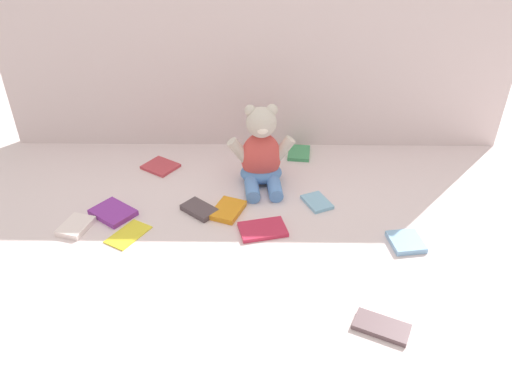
{
  "coord_description": "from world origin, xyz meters",
  "views": [
    {
      "loc": [
        0.02,
        -1.36,
        0.93
      ],
      "look_at": [
        0.01,
        -0.1,
        0.1
      ],
      "focal_mm": 34.88,
      "sensor_mm": 36.0,
      "label": 1
    }
  ],
  "objects_px": {
    "book_case_0": "(299,153)",
    "book_case_3": "(263,229)",
    "book_case_6": "(317,202)",
    "book_case_7": "(199,209)",
    "book_case_10": "(128,234)",
    "book_case_4": "(161,166)",
    "book_case_9": "(406,242)",
    "book_case_8": "(381,327)",
    "teddy_bear": "(261,155)",
    "book_case_2": "(113,212)",
    "book_case_1": "(228,210)",
    "book_case_5": "(76,226)"
  },
  "relations": [
    {
      "from": "book_case_6",
      "to": "book_case_8",
      "type": "distance_m",
      "value": 0.54
    },
    {
      "from": "book_case_2",
      "to": "teddy_bear",
      "type": "bearing_deg",
      "value": 150.94
    },
    {
      "from": "book_case_7",
      "to": "book_case_10",
      "type": "relative_size",
      "value": 0.86
    },
    {
      "from": "book_case_8",
      "to": "book_case_7",
      "type": "bearing_deg",
      "value": 70.92
    },
    {
      "from": "book_case_5",
      "to": "book_case_7",
      "type": "xyz_separation_m",
      "value": [
        0.37,
        0.09,
        0.0
      ]
    },
    {
      "from": "book_case_2",
      "to": "book_case_7",
      "type": "xyz_separation_m",
      "value": [
        0.27,
        0.02,
        0.0
      ]
    },
    {
      "from": "teddy_bear",
      "to": "book_case_9",
      "type": "height_order",
      "value": "teddy_bear"
    },
    {
      "from": "book_case_6",
      "to": "book_case_7",
      "type": "height_order",
      "value": "book_case_7"
    },
    {
      "from": "book_case_1",
      "to": "book_case_6",
      "type": "xyz_separation_m",
      "value": [
        0.29,
        0.05,
        -0.0
      ]
    },
    {
      "from": "book_case_7",
      "to": "book_case_9",
      "type": "bearing_deg",
      "value": -63.45
    },
    {
      "from": "teddy_bear",
      "to": "book_case_10",
      "type": "bearing_deg",
      "value": -147.25
    },
    {
      "from": "book_case_5",
      "to": "teddy_bear",
      "type": "bearing_deg",
      "value": 42.18
    },
    {
      "from": "book_case_6",
      "to": "book_case_7",
      "type": "distance_m",
      "value": 0.38
    },
    {
      "from": "book_case_0",
      "to": "book_case_2",
      "type": "bearing_deg",
      "value": -140.31
    },
    {
      "from": "teddy_bear",
      "to": "book_case_9",
      "type": "xyz_separation_m",
      "value": [
        0.43,
        -0.34,
        -0.1
      ]
    },
    {
      "from": "book_case_0",
      "to": "book_case_4",
      "type": "bearing_deg",
      "value": -161.86
    },
    {
      "from": "book_case_7",
      "to": "book_case_10",
      "type": "distance_m",
      "value": 0.24
    },
    {
      "from": "book_case_3",
      "to": "book_case_8",
      "type": "height_order",
      "value": "same"
    },
    {
      "from": "book_case_0",
      "to": "book_case_10",
      "type": "xyz_separation_m",
      "value": [
        -0.54,
        -0.51,
        -0.0
      ]
    },
    {
      "from": "book_case_6",
      "to": "book_case_8",
      "type": "bearing_deg",
      "value": 76.74
    },
    {
      "from": "book_case_10",
      "to": "book_case_2",
      "type": "bearing_deg",
      "value": -25.56
    },
    {
      "from": "book_case_0",
      "to": "book_case_7",
      "type": "distance_m",
      "value": 0.51
    },
    {
      "from": "book_case_1",
      "to": "book_case_8",
      "type": "relative_size",
      "value": 0.92
    },
    {
      "from": "book_case_0",
      "to": "book_case_1",
      "type": "xyz_separation_m",
      "value": [
        -0.25,
        -0.38,
        0.0
      ]
    },
    {
      "from": "book_case_3",
      "to": "book_case_8",
      "type": "bearing_deg",
      "value": -157.12
    },
    {
      "from": "book_case_2",
      "to": "book_case_3",
      "type": "distance_m",
      "value": 0.48
    },
    {
      "from": "teddy_bear",
      "to": "book_case_1",
      "type": "xyz_separation_m",
      "value": [
        -0.11,
        -0.19,
        -0.1
      ]
    },
    {
      "from": "book_case_4",
      "to": "teddy_bear",
      "type": "bearing_deg",
      "value": 110.22
    },
    {
      "from": "book_case_6",
      "to": "book_case_4",
      "type": "bearing_deg",
      "value": -46.83
    },
    {
      "from": "book_case_3",
      "to": "book_case_8",
      "type": "xyz_separation_m",
      "value": [
        0.28,
        -0.38,
        0.0
      ]
    },
    {
      "from": "book_case_6",
      "to": "book_case_9",
      "type": "distance_m",
      "value": 0.32
    },
    {
      "from": "book_case_0",
      "to": "book_case_5",
      "type": "distance_m",
      "value": 0.85
    },
    {
      "from": "book_case_10",
      "to": "book_case_6",
      "type": "bearing_deg",
      "value": -133.42
    },
    {
      "from": "book_case_4",
      "to": "book_case_8",
      "type": "distance_m",
      "value": 1.0
    },
    {
      "from": "teddy_bear",
      "to": "book_case_2",
      "type": "xyz_separation_m",
      "value": [
        -0.47,
        -0.21,
        -0.1
      ]
    },
    {
      "from": "book_case_7",
      "to": "book_case_10",
      "type": "xyz_separation_m",
      "value": [
        -0.2,
        -0.12,
        -0.0
      ]
    },
    {
      "from": "book_case_0",
      "to": "book_case_3",
      "type": "bearing_deg",
      "value": -99.58
    },
    {
      "from": "teddy_bear",
      "to": "book_case_3",
      "type": "xyz_separation_m",
      "value": [
        0.01,
        -0.29,
        -0.1
      ]
    },
    {
      "from": "book_case_9",
      "to": "book_case_10",
      "type": "distance_m",
      "value": 0.82
    },
    {
      "from": "book_case_10",
      "to": "book_case_7",
      "type": "bearing_deg",
      "value": -118.66
    },
    {
      "from": "book_case_6",
      "to": "book_case_8",
      "type": "relative_size",
      "value": 0.78
    },
    {
      "from": "book_case_5",
      "to": "book_case_10",
      "type": "xyz_separation_m",
      "value": [
        0.17,
        -0.03,
        -0.0
      ]
    },
    {
      "from": "book_case_1",
      "to": "book_case_10",
      "type": "height_order",
      "value": "book_case_1"
    },
    {
      "from": "book_case_2",
      "to": "book_case_5",
      "type": "bearing_deg",
      "value": -15.56
    },
    {
      "from": "book_case_0",
      "to": "book_case_6",
      "type": "bearing_deg",
      "value": -76.76
    },
    {
      "from": "teddy_bear",
      "to": "book_case_7",
      "type": "xyz_separation_m",
      "value": [
        -0.2,
        -0.19,
        -0.1
      ]
    },
    {
      "from": "book_case_0",
      "to": "book_case_8",
      "type": "distance_m",
      "value": 0.87
    },
    {
      "from": "teddy_bear",
      "to": "book_case_3",
      "type": "bearing_deg",
      "value": -94.06
    },
    {
      "from": "teddy_bear",
      "to": "book_case_4",
      "type": "bearing_deg",
      "value": 161.31
    },
    {
      "from": "book_case_0",
      "to": "book_case_4",
      "type": "relative_size",
      "value": 0.99
    }
  ]
}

